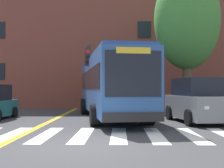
# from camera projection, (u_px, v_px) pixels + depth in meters

# --- Properties ---
(ground_plane) EXTENTS (120.00, 120.00, 0.00)m
(ground_plane) POSITION_uv_depth(u_px,v_px,m) (77.00, 146.00, 9.00)
(ground_plane) COLOR #38383A
(crosswalk) EXTENTS (17.53, 4.04, 0.01)m
(crosswalk) POSITION_uv_depth(u_px,v_px,m) (65.00, 135.00, 11.23)
(crosswalk) COLOR white
(crosswalk) RESTS_ON ground
(lane_line_yellow_inner) EXTENTS (0.12, 36.00, 0.01)m
(lane_line_yellow_inner) POSITION_uv_depth(u_px,v_px,m) (74.00, 109.00, 25.26)
(lane_line_yellow_inner) COLOR gold
(lane_line_yellow_inner) RESTS_ON ground
(lane_line_yellow_outer) EXTENTS (0.12, 36.00, 0.01)m
(lane_line_yellow_outer) POSITION_uv_depth(u_px,v_px,m) (76.00, 109.00, 25.25)
(lane_line_yellow_outer) COLOR gold
(lane_line_yellow_outer) RESTS_ON ground
(city_bus) EXTENTS (4.46, 12.38, 3.51)m
(city_bus) POSITION_uv_depth(u_px,v_px,m) (110.00, 84.00, 17.69)
(city_bus) COLOR #2D5699
(city_bus) RESTS_ON ground
(car_grey_far_lane) EXTENTS (2.76, 4.94, 2.19)m
(car_grey_far_lane) POSITION_uv_depth(u_px,v_px,m) (198.00, 101.00, 15.42)
(car_grey_far_lane) COLOR slate
(car_grey_far_lane) RESTS_ON ground
(car_white_behind_bus) EXTENTS (2.27, 4.36, 1.72)m
(car_white_behind_bus) POSITION_uv_depth(u_px,v_px,m) (98.00, 98.00, 28.57)
(car_white_behind_bus) COLOR white
(car_white_behind_bus) RESTS_ON ground
(traffic_light_overhead) EXTENTS (0.42, 3.00, 4.52)m
(traffic_light_overhead) POSITION_uv_depth(u_px,v_px,m) (89.00, 67.00, 19.00)
(traffic_light_overhead) COLOR #28282D
(traffic_light_overhead) RESTS_ON ground
(street_tree_curbside_large) EXTENTS (5.26, 5.06, 9.53)m
(street_tree_curbside_large) POSITION_uv_depth(u_px,v_px,m) (187.00, 20.00, 20.56)
(street_tree_curbside_large) COLOR brown
(street_tree_curbside_large) RESTS_ON ground
(building_facade) EXTENTS (30.66, 8.61, 12.44)m
(building_facade) POSITION_uv_depth(u_px,v_px,m) (141.00, 42.00, 30.22)
(building_facade) COLOR brown
(building_facade) RESTS_ON ground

